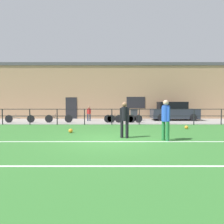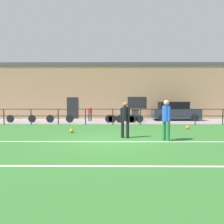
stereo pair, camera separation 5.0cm
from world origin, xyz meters
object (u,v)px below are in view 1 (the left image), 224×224
at_px(soccer_ball_match, 72,131).
at_px(trash_bin_0, 135,115).
at_px(bicycle_parked_4, 119,119).
at_px(bicycle_parked_1, 129,119).
at_px(bicycle_parked_2, 21,119).
at_px(player_goalkeeper, 125,118).
at_px(bicycle_parked_3, 122,119).
at_px(soccer_ball_spare, 187,127).
at_px(spectator_child, 90,113).
at_px(player_striker, 167,118).
at_px(bicycle_parked_0, 60,119).
at_px(parked_car_red, 174,112).

relative_size(soccer_ball_match, trash_bin_0, 0.23).
relative_size(bicycle_parked_4, trash_bin_0, 2.35).
height_order(bicycle_parked_1, bicycle_parked_2, bicycle_parked_1).
height_order(bicycle_parked_2, bicycle_parked_4, bicycle_parked_4).
distance_m(player_goalkeeper, bicycle_parked_1, 6.72).
relative_size(player_goalkeeper, bicycle_parked_1, 0.76).
bearing_deg(bicycle_parked_3, bicycle_parked_2, -180.00).
height_order(soccer_ball_spare, spectator_child, spectator_child).
height_order(player_striker, bicycle_parked_0, player_striker).
bearing_deg(bicycle_parked_2, parked_car_red, 9.63).
bearing_deg(soccer_ball_match, player_striker, -25.53).
xyz_separation_m(parked_car_red, trash_bin_0, (-3.59, -0.30, -0.28)).
bearing_deg(soccer_ball_spare, parked_car_red, 80.50).
distance_m(bicycle_parked_1, bicycle_parked_3, 0.55).
xyz_separation_m(player_striker, bicycle_parked_0, (-6.50, 7.32, -0.65)).
relative_size(player_striker, spectator_child, 1.39).
xyz_separation_m(player_goalkeeper, soccer_ball_spare, (3.98, 3.04, -0.83)).
height_order(soccer_ball_spare, bicycle_parked_2, bicycle_parked_2).
relative_size(bicycle_parked_1, bicycle_parked_4, 0.95).
height_order(bicycle_parked_0, bicycle_parked_3, same).
height_order(bicycle_parked_3, bicycle_parked_4, bicycle_parked_3).
height_order(player_striker, spectator_child, player_striker).
height_order(player_striker, trash_bin_0, player_striker).
height_order(soccer_ball_spare, bicycle_parked_3, bicycle_parked_3).
distance_m(spectator_child, bicycle_parked_4, 2.90).
bearing_deg(soccer_ball_spare, bicycle_parked_1, 131.99).
bearing_deg(player_goalkeeper, soccer_ball_spare, -123.51).
bearing_deg(bicycle_parked_2, player_striker, -37.34).
relative_size(soccer_ball_match, bicycle_parked_4, 0.10).
bearing_deg(trash_bin_0, bicycle_parked_0, -162.99).
xyz_separation_m(soccer_ball_match, bicycle_parked_0, (-2.00, 5.16, 0.23)).
distance_m(player_striker, bicycle_parked_3, 7.50).
xyz_separation_m(player_goalkeeper, soccer_ball_match, (-2.79, 1.49, -0.82)).
relative_size(bicycle_parked_0, trash_bin_0, 2.23).
xyz_separation_m(soccer_ball_spare, bicycle_parked_3, (-3.80, 3.61, 0.24)).
xyz_separation_m(soccer_ball_spare, bicycle_parked_2, (-11.86, 3.61, 0.23)).
xyz_separation_m(soccer_ball_spare, trash_bin_0, (-2.63, 5.49, 0.41)).
relative_size(player_striker, trash_bin_0, 1.78).
xyz_separation_m(player_goalkeeper, trash_bin_0, (1.36, 8.53, -0.42)).
xyz_separation_m(bicycle_parked_0, bicycle_parked_2, (-3.08, -0.00, -0.00)).
bearing_deg(trash_bin_0, bicycle_parked_3, -122.05).
bearing_deg(player_goalkeeper, trash_bin_0, -79.91).
distance_m(parked_car_red, bicycle_parked_1, 4.77).
height_order(parked_car_red, trash_bin_0, parked_car_red).
distance_m(bicycle_parked_2, bicycle_parked_3, 8.06).
distance_m(player_striker, bicycle_parked_2, 12.08).
bearing_deg(soccer_ball_match, parked_car_red, 43.48).
bearing_deg(player_striker, bicycle_parked_2, 26.15).
height_order(player_goalkeeper, soccer_ball_spare, player_goalkeeper).
bearing_deg(bicycle_parked_4, parked_car_red, 23.48).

